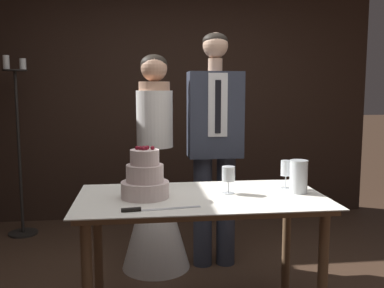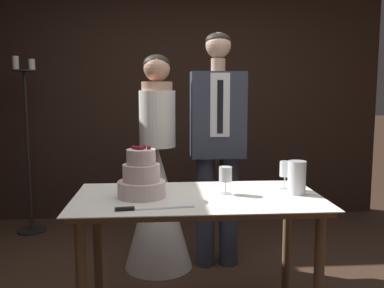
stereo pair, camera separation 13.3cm
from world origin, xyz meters
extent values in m
cube|color=black|center=(0.00, 2.26, 1.40)|extent=(4.42, 0.12, 2.80)
cylinder|color=brown|center=(0.61, -0.36, 0.38)|extent=(0.06, 0.06, 0.76)
cylinder|color=brown|center=(-0.65, 0.23, 0.38)|extent=(0.06, 0.06, 0.76)
cylinder|color=brown|center=(0.61, 0.23, 0.38)|extent=(0.06, 0.06, 0.76)
cube|color=brown|center=(-0.02, -0.07, 0.78)|extent=(1.38, 0.70, 0.03)
cube|color=white|center=(-0.02, -0.07, 0.80)|extent=(1.44, 0.76, 0.01)
cylinder|color=beige|center=(-0.34, -0.06, 0.85)|extent=(0.28, 0.28, 0.09)
cylinder|color=beige|center=(-0.34, -0.06, 0.94)|extent=(0.21, 0.21, 0.10)
cylinder|color=beige|center=(-0.34, -0.06, 1.03)|extent=(0.17, 0.17, 0.09)
sphere|color=maroon|center=(-0.30, -0.06, 1.09)|extent=(0.02, 0.02, 0.02)
sphere|color=maroon|center=(-0.33, -0.04, 1.09)|extent=(0.02, 0.02, 0.02)
sphere|color=maroon|center=(-0.35, -0.05, 1.09)|extent=(0.02, 0.02, 0.02)
sphere|color=maroon|center=(-0.39, -0.05, 1.09)|extent=(0.02, 0.02, 0.02)
sphere|color=maroon|center=(-0.37, -0.06, 1.09)|extent=(0.02, 0.02, 0.02)
sphere|color=maroon|center=(-0.35, -0.08, 1.09)|extent=(0.02, 0.02, 0.02)
sphere|color=maroon|center=(-0.34, -0.07, 1.09)|extent=(0.02, 0.02, 0.02)
cube|color=silver|center=(-0.21, -0.32, 0.80)|extent=(0.31, 0.06, 0.00)
cylinder|color=black|center=(-0.42, -0.34, 0.81)|extent=(0.10, 0.03, 0.02)
cylinder|color=silver|center=(0.15, -0.03, 0.80)|extent=(0.07, 0.07, 0.00)
cylinder|color=silver|center=(0.15, -0.03, 0.84)|extent=(0.01, 0.01, 0.07)
cylinder|color=silver|center=(0.15, -0.03, 0.92)|extent=(0.08, 0.08, 0.09)
cylinder|color=silver|center=(0.53, 0.06, 0.80)|extent=(0.06, 0.06, 0.00)
cylinder|color=silver|center=(0.53, 0.06, 0.84)|extent=(0.01, 0.01, 0.08)
cylinder|color=silver|center=(0.53, 0.06, 0.93)|extent=(0.07, 0.07, 0.10)
cylinder|color=maroon|center=(0.53, 0.06, 0.90)|extent=(0.05, 0.05, 0.04)
cylinder|color=silver|center=(0.57, -0.06, 0.90)|extent=(0.11, 0.11, 0.20)
cylinder|color=white|center=(0.57, -0.06, 0.85)|extent=(0.05, 0.05, 0.09)
sphere|color=#F9CC4C|center=(0.57, -0.06, 0.90)|extent=(0.02, 0.02, 0.02)
cone|color=white|center=(-0.25, 0.83, 0.49)|extent=(0.54, 0.54, 0.97)
cylinder|color=white|center=(-0.25, 0.83, 1.19)|extent=(0.28, 0.28, 0.44)
cylinder|color=tan|center=(-0.25, 0.83, 1.44)|extent=(0.24, 0.24, 0.07)
sphere|color=tan|center=(-0.25, 0.83, 1.58)|extent=(0.20, 0.20, 0.20)
ellipsoid|color=black|center=(-0.25, 0.84, 1.61)|extent=(0.21, 0.21, 0.15)
cylinder|color=#333847|center=(0.12, 0.83, 0.44)|extent=(0.15, 0.15, 0.89)
cylinder|color=#333847|center=(0.31, 0.83, 0.44)|extent=(0.15, 0.15, 0.89)
cube|color=#333847|center=(0.22, 0.83, 1.22)|extent=(0.42, 0.24, 0.67)
cube|color=white|center=(0.22, 0.70, 1.30)|extent=(0.15, 0.01, 0.48)
cube|color=black|center=(0.22, 0.70, 1.29)|extent=(0.04, 0.01, 0.40)
cylinder|color=#DBAD8E|center=(0.22, 0.83, 1.60)|extent=(0.11, 0.11, 0.10)
sphere|color=#DBAD8E|center=(0.22, 0.83, 1.75)|extent=(0.20, 0.20, 0.20)
ellipsoid|color=black|center=(0.22, 0.84, 1.79)|extent=(0.20, 0.20, 0.13)
cylinder|color=black|center=(-1.53, 1.77, 0.01)|extent=(0.28, 0.28, 0.02)
cylinder|color=black|center=(-1.53, 1.77, 0.81)|extent=(0.03, 0.03, 1.57)
cylinder|color=black|center=(-1.53, 1.77, 1.60)|extent=(0.22, 0.22, 0.01)
cylinder|color=white|center=(-1.60, 1.77, 1.67)|extent=(0.06, 0.06, 0.13)
cylinder|color=white|center=(-1.45, 1.77, 1.65)|extent=(0.06, 0.06, 0.10)
camera|label=1|loc=(-0.37, -2.47, 1.42)|focal=40.00mm
camera|label=2|loc=(-0.24, -2.48, 1.42)|focal=40.00mm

